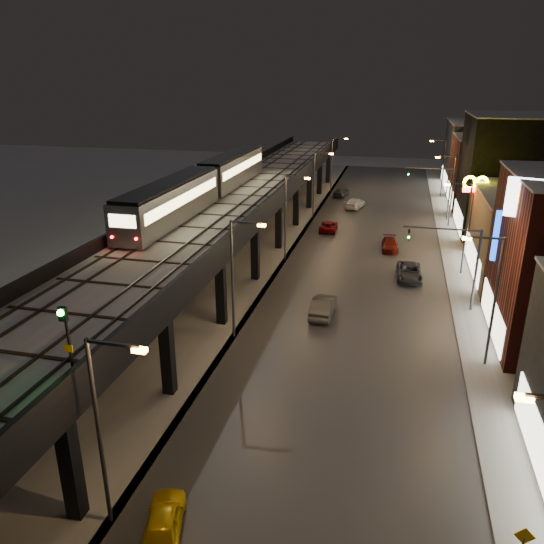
# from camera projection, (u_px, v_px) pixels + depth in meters

# --- Properties ---
(ground) EXTENTS (220.00, 220.00, 0.00)m
(ground) POSITION_uv_depth(u_px,v_px,m) (172.00, 450.00, 27.64)
(ground) COLOR silver
(road_surface) EXTENTS (17.00, 120.00, 0.06)m
(road_surface) POSITION_uv_depth(u_px,v_px,m) (366.00, 254.00, 57.87)
(road_surface) COLOR #46474D
(road_surface) RESTS_ON ground
(sidewalk_right) EXTENTS (4.00, 120.00, 0.14)m
(sidewalk_right) POSITION_uv_depth(u_px,v_px,m) (462.00, 261.00, 55.66)
(sidewalk_right) COLOR #9FA1A8
(sidewalk_right) RESTS_ON ground
(under_viaduct_pavement) EXTENTS (11.00, 120.00, 0.06)m
(under_viaduct_pavement) POSITION_uv_depth(u_px,v_px,m) (247.00, 245.00, 60.84)
(under_viaduct_pavement) COLOR #9FA1A8
(under_viaduct_pavement) RESTS_ON ground
(elevated_viaduct) EXTENTS (9.00, 100.00, 6.30)m
(elevated_viaduct) POSITION_uv_depth(u_px,v_px,m) (238.00, 204.00, 56.02)
(elevated_viaduct) COLOR black
(elevated_viaduct) RESTS_ON ground
(viaduct_trackbed) EXTENTS (8.40, 100.00, 0.32)m
(viaduct_trackbed) POSITION_uv_depth(u_px,v_px,m) (238.00, 196.00, 55.87)
(viaduct_trackbed) COLOR #B2B7C1
(viaduct_trackbed) RESTS_ON elevated_viaduct
(viaduct_parapet_streetside) EXTENTS (0.30, 100.00, 1.10)m
(viaduct_parapet_streetside) POSITION_uv_depth(u_px,v_px,m) (279.00, 194.00, 54.77)
(viaduct_parapet_streetside) COLOR black
(viaduct_parapet_streetside) RESTS_ON elevated_viaduct
(viaduct_parapet_far) EXTENTS (0.30, 100.00, 1.10)m
(viaduct_parapet_far) POSITION_uv_depth(u_px,v_px,m) (199.00, 190.00, 56.69)
(viaduct_parapet_far) COLOR black
(viaduct_parapet_far) RESTS_ON elevated_viaduct
(building_c) EXTENTS (12.20, 15.20, 8.16)m
(building_c) POSITION_uv_depth(u_px,v_px,m) (542.00, 236.00, 50.11)
(building_c) COLOR olive
(building_c) RESTS_ON ground
(building_d) EXTENTS (12.20, 13.20, 14.16)m
(building_d) POSITION_uv_depth(u_px,v_px,m) (516.00, 175.00, 63.64)
(building_d) COLOR black
(building_d) RESTS_ON ground
(building_e) EXTENTS (12.20, 12.20, 10.16)m
(building_e) POSITION_uv_depth(u_px,v_px,m) (496.00, 173.00, 77.09)
(building_e) COLOR maroon
(building_e) RESTS_ON ground
(building_f) EXTENTS (12.20, 16.20, 11.16)m
(building_f) POSITION_uv_depth(u_px,v_px,m) (484.00, 156.00, 89.67)
(building_f) COLOR #2B2B2E
(building_f) RESTS_ON ground
(streetlight_left_0) EXTENTS (2.57, 0.28, 9.00)m
(streetlight_left_0) POSITION_uv_depth(u_px,v_px,m) (104.00, 422.00, 21.35)
(streetlight_left_0) COLOR #38383A
(streetlight_left_0) RESTS_ON ground
(streetlight_left_1) EXTENTS (2.57, 0.28, 9.00)m
(streetlight_left_1) POSITION_uv_depth(u_px,v_px,m) (236.00, 272.00, 37.76)
(streetlight_left_1) COLOR #38383A
(streetlight_left_1) RESTS_ON ground
(streetlight_right_1) EXTENTS (2.56, 0.28, 9.00)m
(streetlight_right_1) POSITION_uv_depth(u_px,v_px,m) (491.00, 293.00, 33.99)
(streetlight_right_1) COLOR #38383A
(streetlight_right_1) RESTS_ON ground
(streetlight_left_2) EXTENTS (2.57, 0.28, 9.00)m
(streetlight_left_2) POSITION_uv_depth(u_px,v_px,m) (288.00, 212.00, 54.16)
(streetlight_left_2) COLOR #38383A
(streetlight_left_2) RESTS_ON ground
(streetlight_right_2) EXTENTS (2.56, 0.28, 9.00)m
(streetlight_right_2) POSITION_uv_depth(u_px,v_px,m) (464.00, 222.00, 50.39)
(streetlight_right_2) COLOR #38383A
(streetlight_right_2) RESTS_ON ground
(streetlight_left_3) EXTENTS (2.57, 0.28, 9.00)m
(streetlight_left_3) POSITION_uv_depth(u_px,v_px,m) (316.00, 180.00, 70.56)
(streetlight_left_3) COLOR #38383A
(streetlight_left_3) RESTS_ON ground
(streetlight_right_3) EXTENTS (2.56, 0.28, 9.00)m
(streetlight_right_3) POSITION_uv_depth(u_px,v_px,m) (450.00, 186.00, 66.79)
(streetlight_right_3) COLOR #38383A
(streetlight_right_3) RESTS_ON ground
(streetlight_left_4) EXTENTS (2.57, 0.28, 9.00)m
(streetlight_left_4) POSITION_uv_depth(u_px,v_px,m) (333.00, 161.00, 86.96)
(streetlight_left_4) COLOR #38383A
(streetlight_left_4) RESTS_ON ground
(streetlight_right_4) EXTENTS (2.56, 0.28, 9.00)m
(streetlight_right_4) POSITION_uv_depth(u_px,v_px,m) (442.00, 164.00, 83.19)
(streetlight_right_4) COLOR #38383A
(streetlight_right_4) RESTS_ON ground
(traffic_light_rig_a) EXTENTS (6.10, 0.34, 7.00)m
(traffic_light_rig_a) POSITION_uv_depth(u_px,v_px,m) (462.00, 259.00, 42.64)
(traffic_light_rig_a) COLOR #38383A
(traffic_light_rig_a) RESTS_ON ground
(traffic_light_rig_b) EXTENTS (6.10, 0.34, 7.00)m
(traffic_light_rig_b) POSITION_uv_depth(u_px,v_px,m) (441.00, 187.00, 69.97)
(traffic_light_rig_b) COLOR #38383A
(traffic_light_rig_b) RESTS_ON ground
(subway_train) EXTENTS (2.83, 34.38, 3.38)m
(subway_train) POSITION_uv_depth(u_px,v_px,m) (206.00, 182.00, 53.27)
(subway_train) COLOR gray
(subway_train) RESTS_ON viaduct_trackbed
(rail_signal) EXTENTS (0.37, 0.44, 3.21)m
(rail_signal) POSITION_uv_depth(u_px,v_px,m) (65.00, 328.00, 21.13)
(rail_signal) COLOR black
(rail_signal) RESTS_ON viaduct_trackbed
(car_taxi) EXTENTS (2.54, 4.14, 1.32)m
(car_taxi) POSITION_uv_depth(u_px,v_px,m) (164.00, 521.00, 22.40)
(car_taxi) COLOR #E8B508
(car_taxi) RESTS_ON ground
(car_near_white) EXTENTS (1.70, 4.71, 1.55)m
(car_near_white) POSITION_uv_depth(u_px,v_px,m) (323.00, 307.00, 42.89)
(car_near_white) COLOR #414243
(car_near_white) RESTS_ON ground
(car_mid_silver) EXTENTS (2.15, 4.45, 1.22)m
(car_mid_silver) POSITION_uv_depth(u_px,v_px,m) (329.00, 226.00, 66.34)
(car_mid_silver) COLOR maroon
(car_mid_silver) RESTS_ON ground
(car_mid_dark) EXTENTS (3.14, 5.34, 1.45)m
(car_mid_dark) POSITION_uv_depth(u_px,v_px,m) (355.00, 204.00, 77.66)
(car_mid_dark) COLOR white
(car_mid_dark) RESTS_ON ground
(car_far_white) EXTENTS (2.49, 4.58, 1.48)m
(car_far_white) POSITION_uv_depth(u_px,v_px,m) (341.00, 192.00, 85.28)
(car_far_white) COLOR #464A52
(car_far_white) RESTS_ON ground
(car_onc_dark) EXTENTS (2.51, 5.10, 1.39)m
(car_onc_dark) POSITION_uv_depth(u_px,v_px,m) (409.00, 272.00, 50.59)
(car_onc_dark) COLOR #3A3E47
(car_onc_dark) RESTS_ON ground
(car_onc_white) EXTENTS (2.03, 4.40, 1.25)m
(car_onc_white) POSITION_uv_depth(u_px,v_px,m) (390.00, 245.00, 59.01)
(car_onc_white) COLOR maroon
(car_onc_white) RESTS_ON ground
(sign_mcdonalds) EXTENTS (2.61, 0.66, 8.78)m
(sign_mcdonalds) POSITION_uv_depth(u_px,v_px,m) (474.00, 193.00, 54.48)
(sign_mcdonalds) COLOR #38383A
(sign_mcdonalds) RESTS_ON ground
(sign_citgo) EXTENTS (2.57, 0.39, 12.22)m
(sign_citgo) POSITION_uv_depth(u_px,v_px,m) (523.00, 220.00, 34.66)
(sign_citgo) COLOR #38383A
(sign_citgo) RESTS_ON ground
(sign_carwash) EXTENTS (1.72, 0.35, 8.94)m
(sign_carwash) POSITION_uv_depth(u_px,v_px,m) (504.00, 245.00, 40.09)
(sign_carwash) COLOR #38383A
(sign_carwash) RESTS_ON ground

